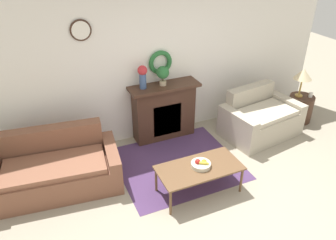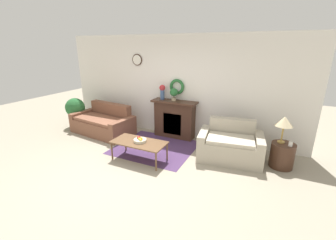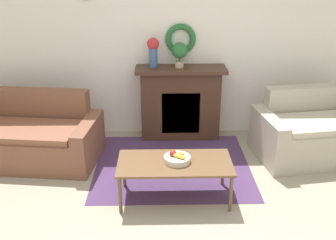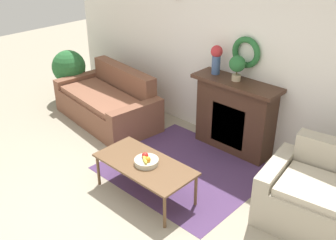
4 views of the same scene
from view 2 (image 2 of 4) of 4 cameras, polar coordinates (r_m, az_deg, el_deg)
name	(u,v)px [view 2 (image 2 of 4)]	position (r m, az deg, el deg)	size (l,w,h in m)	color
ground_plane	(125,173)	(4.65, -10.83, -13.11)	(16.00, 16.00, 0.00)	#9E937F
floor_rug	(155,147)	(5.63, -3.29, -6.93)	(1.88, 1.68, 0.01)	#4C335B
wall_back	(175,87)	(6.13, 1.68, 8.44)	(6.80, 0.14, 2.70)	white
fireplace	(175,119)	(6.11, 1.66, 0.32)	(1.22, 0.41, 1.02)	#42281C
couch_left	(103,123)	(6.72, -16.07, -0.77)	(1.88, 1.11, 0.82)	brown
loveseat_right	(230,145)	(5.17, 15.49, -6.25)	(1.46, 1.05, 0.84)	#B2A893
coffee_table	(139,143)	(4.92, -7.36, -5.89)	(1.18, 0.58, 0.43)	brown
fruit_bowl	(140,140)	(4.88, -7.12, -5.10)	(0.28, 0.28, 0.12)	beige
side_table_by_loveseat	(282,155)	(5.23, 26.98, -7.98)	(0.47, 0.47, 0.52)	#42281C
table_lamp	(284,122)	(5.03, 27.45, -0.44)	(0.34, 0.34, 0.55)	#B28E42
mug	(290,144)	(5.05, 28.67, -5.38)	(0.07, 0.07, 0.09)	silver
vase_on_mantel_left	(162,91)	(6.09, -1.44, 7.40)	(0.16, 0.16, 0.39)	#3D5684
potted_plant_on_mantel	(174,93)	(5.92, 1.49, 6.89)	(0.21, 0.21, 0.33)	tan
potted_plant_floor_by_couch	(75,109)	(7.44, -22.47, 2.60)	(0.58, 0.58, 0.90)	tan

